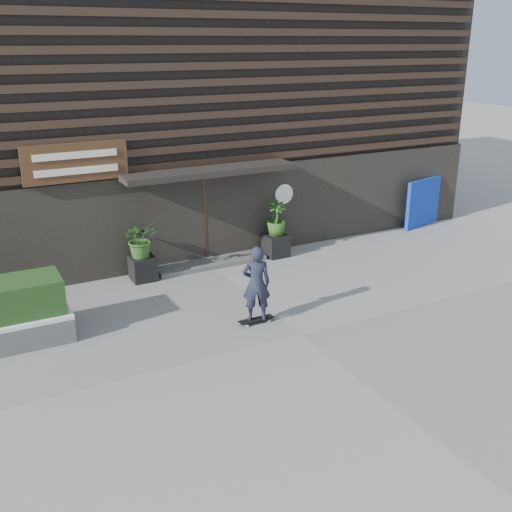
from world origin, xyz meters
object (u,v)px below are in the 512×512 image
planter_pot_left (143,268)px  skateboarder (256,284)px  planter_pot_right (276,246)px  blue_tarp (423,203)px

planter_pot_left → skateboarder: skateboarder is taller
planter_pot_left → skateboarder: bearing=-68.9°
planter_pot_right → skateboarder: skateboarder is taller
planter_pot_left → planter_pot_right: bearing=0.0°
planter_pot_left → planter_pot_right: same height
planter_pot_left → blue_tarp: blue_tarp is taller
blue_tarp → planter_pot_right: bearing=168.8°
planter_pot_left → blue_tarp: 9.35m
planter_pot_left → planter_pot_right: size_ratio=1.00×
planter_pot_right → skateboarder: 4.31m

